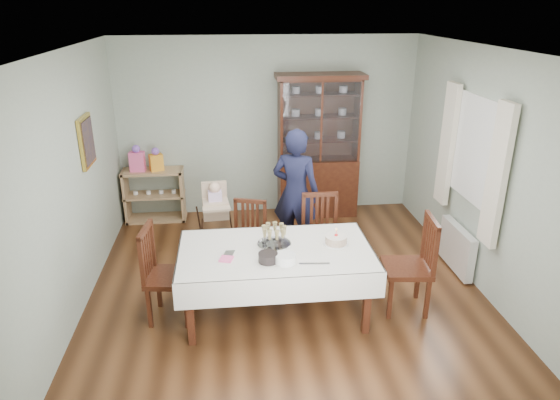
{
  "coord_description": "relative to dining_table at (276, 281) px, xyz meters",
  "views": [
    {
      "loc": [
        -0.61,
        -4.95,
        3.14
      ],
      "look_at": [
        -0.06,
        0.2,
        1.07
      ],
      "focal_mm": 32.0,
      "sensor_mm": 36.0,
      "label": 1
    }
  ],
  "objects": [
    {
      "name": "floor",
      "position": [
        0.16,
        0.39,
        -0.38
      ],
      "size": [
        5.0,
        5.0,
        0.0
      ],
      "primitive_type": "plane",
      "color": "#593319",
      "rests_on": "ground"
    },
    {
      "name": "room_shell",
      "position": [
        0.16,
        0.92,
        1.32
      ],
      "size": [
        5.0,
        5.0,
        5.0
      ],
      "color": "#9EAA99",
      "rests_on": "floor"
    },
    {
      "name": "dining_table",
      "position": [
        0.0,
        0.0,
        0.0
      ],
      "size": [
        2.0,
        1.15,
        0.76
      ],
      "rotation": [
        0.0,
        0.0,
        0.0
      ],
      "color": "#462211",
      "rests_on": "floor"
    },
    {
      "name": "china_cabinet",
      "position": [
        0.91,
        2.65,
        0.74
      ],
      "size": [
        1.3,
        0.48,
        2.18
      ],
      "color": "#462211",
      "rests_on": "floor"
    },
    {
      "name": "sideboard",
      "position": [
        -1.59,
        2.67,
        0.02
      ],
      "size": [
        0.9,
        0.38,
        0.8
      ],
      "color": "tan",
      "rests_on": "floor"
    },
    {
      "name": "picture_frame",
      "position": [
        -2.06,
        1.19,
        1.27
      ],
      "size": [
        0.04,
        0.48,
        0.58
      ],
      "primitive_type": "cube",
      "color": "gold",
      "rests_on": "room_shell"
    },
    {
      "name": "window",
      "position": [
        2.38,
        0.69,
        1.17
      ],
      "size": [
        0.04,
        1.02,
        1.22
      ],
      "primitive_type": "cube",
      "color": "white",
      "rests_on": "room_shell"
    },
    {
      "name": "curtain_left",
      "position": [
        2.32,
        0.07,
        1.07
      ],
      "size": [
        0.07,
        0.3,
        1.55
      ],
      "primitive_type": "cube",
      "color": "silver",
      "rests_on": "room_shell"
    },
    {
      "name": "curtain_right",
      "position": [
        2.32,
        1.31,
        1.07
      ],
      "size": [
        0.07,
        0.3,
        1.55
      ],
      "primitive_type": "cube",
      "color": "silver",
      "rests_on": "room_shell"
    },
    {
      "name": "radiator",
      "position": [
        2.32,
        0.69,
        -0.08
      ],
      "size": [
        0.1,
        0.8,
        0.55
      ],
      "primitive_type": "cube",
      "color": "white",
      "rests_on": "floor"
    },
    {
      "name": "chair_far_left",
      "position": [
        -0.26,
        0.81,
        -0.11
      ],
      "size": [
        0.52,
        0.52,
        0.94
      ],
      "rotation": [
        0.0,
        0.0,
        -0.29
      ],
      "color": "#462211",
      "rests_on": "floor"
    },
    {
      "name": "chair_far_right",
      "position": [
        0.62,
        0.71,
        -0.08
      ],
      "size": [
        0.46,
        0.46,
        1.02
      ],
      "rotation": [
        0.0,
        0.0,
        -0.0
      ],
      "color": "#462211",
      "rests_on": "floor"
    },
    {
      "name": "chair_end_left",
      "position": [
        -1.12,
        0.04,
        -0.08
      ],
      "size": [
        0.52,
        0.52,
        1.04
      ],
      "rotation": [
        0.0,
        0.0,
        1.44
      ],
      "color": "#462211",
      "rests_on": "floor"
    },
    {
      "name": "chair_end_right",
      "position": [
        1.42,
        -0.06,
        -0.07
      ],
      "size": [
        0.53,
        0.53,
        1.07
      ],
      "rotation": [
        0.0,
        0.0,
        -1.68
      ],
      "color": "#462211",
      "rests_on": "floor"
    },
    {
      "name": "woman",
      "position": [
        0.4,
        1.38,
        0.46
      ],
      "size": [
        0.73,
        0.63,
        1.69
      ],
      "primitive_type": "imported",
      "rotation": [
        0.0,
        0.0,
        2.71
      ],
      "color": "black",
      "rests_on": "floor"
    },
    {
      "name": "high_chair",
      "position": [
        -0.64,
        1.48,
        0.0
      ],
      "size": [
        0.48,
        0.48,
        0.99
      ],
      "rotation": [
        0.0,
        0.0,
        0.08
      ],
      "color": "black",
      "rests_on": "floor"
    },
    {
      "name": "champagne_tray",
      "position": [
        -0.0,
        0.11,
        0.45
      ],
      "size": [
        0.36,
        0.36,
        0.22
      ],
      "color": "silver",
      "rests_on": "dining_table"
    },
    {
      "name": "birthday_cake",
      "position": [
        0.64,
        0.05,
        0.42
      ],
      "size": [
        0.26,
        0.26,
        0.18
      ],
      "color": "white",
      "rests_on": "dining_table"
    },
    {
      "name": "plate_stack_dark",
      "position": [
        -0.1,
        -0.25,
        0.42
      ],
      "size": [
        0.25,
        0.25,
        0.09
      ],
      "primitive_type": "cylinder",
      "rotation": [
        0.0,
        0.0,
        -0.38
      ],
      "color": "black",
      "rests_on": "dining_table"
    },
    {
      "name": "plate_stack_white",
      "position": [
        0.07,
        -0.28,
        0.42
      ],
      "size": [
        0.22,
        0.22,
        0.09
      ],
      "primitive_type": "cylinder",
      "rotation": [
        0.0,
        0.0,
        -0.03
      ],
      "color": "white",
      "rests_on": "dining_table"
    },
    {
      "name": "napkin_stack",
      "position": [
        -0.51,
        -0.16,
        0.38
      ],
      "size": [
        0.16,
        0.16,
        0.02
      ],
      "primitive_type": "cube",
      "rotation": [
        0.0,
        0.0,
        -0.29
      ],
      "color": "#F55A96",
      "rests_on": "dining_table"
    },
    {
      "name": "cutlery",
      "position": [
        -0.53,
        -0.07,
        0.38
      ],
      "size": [
        0.17,
        0.21,
        0.01
      ],
      "primitive_type": null,
      "rotation": [
        0.0,
        0.0,
        -0.28
      ],
      "color": "silver",
      "rests_on": "dining_table"
    },
    {
      "name": "cake_knife",
      "position": [
        0.35,
        -0.34,
        0.38
      ],
      "size": [
        0.3,
        0.05,
        0.01
      ],
      "primitive_type": "cube",
      "rotation": [
        0.0,
        0.0,
        -0.09
      ],
      "color": "silver",
      "rests_on": "dining_table"
    },
    {
      "name": "gift_bag_pink",
      "position": [
        -1.78,
        2.65,
        0.59
      ],
      "size": [
        0.22,
        0.15,
        0.4
      ],
      "color": "#F55A96",
      "rests_on": "sideboard"
    },
    {
      "name": "gift_bag_orange",
      "position": [
        -1.51,
        2.65,
        0.57
      ],
      "size": [
        0.22,
        0.19,
        0.35
      ],
      "color": "orange",
      "rests_on": "sideboard"
    }
  ]
}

